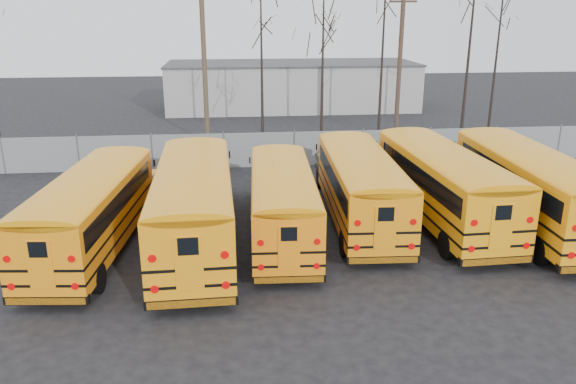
{
  "coord_description": "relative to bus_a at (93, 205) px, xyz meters",
  "views": [
    {
      "loc": [
        -3.53,
        -19.1,
        8.56
      ],
      "look_at": [
        -1.35,
        2.23,
        1.6
      ],
      "focal_mm": 35.0,
      "sensor_mm": 36.0,
      "label": 1
    }
  ],
  "objects": [
    {
      "name": "bus_c",
      "position": [
        7.01,
        0.47,
        -0.09
      ],
      "size": [
        2.8,
        10.34,
        2.87
      ],
      "rotation": [
        0.0,
        0.0,
        -0.04
      ],
      "color": "black",
      "rests_on": "ground"
    },
    {
      "name": "bus_b",
      "position": [
        3.69,
        -0.18,
        0.16
      ],
      "size": [
        3.02,
        11.84,
        3.29
      ],
      "rotation": [
        0.0,
        0.0,
        0.03
      ],
      "color": "black",
      "rests_on": "ground"
    },
    {
      "name": "ground",
      "position": [
        8.68,
        -0.95,
        -1.77
      ],
      "size": [
        120.0,
        120.0,
        0.0
      ],
      "primitive_type": "plane",
      "color": "black",
      "rests_on": "ground"
    },
    {
      "name": "utility_pole_left",
      "position": [
        3.51,
        17.42,
        3.51
      ],
      "size": [
        1.83,
        0.36,
        10.26
      ],
      "rotation": [
        0.0,
        0.0,
        -0.12
      ],
      "color": "brown",
      "rests_on": "ground"
    },
    {
      "name": "bus_a",
      "position": [
        0.0,
        0.0,
        0.0
      ],
      "size": [
        3.45,
        10.94,
        3.01
      ],
      "rotation": [
        0.0,
        0.0,
        -0.09
      ],
      "color": "black",
      "rests_on": "ground"
    },
    {
      "name": "tree_4",
      "position": [
        19.42,
        13.16,
        4.18
      ],
      "size": [
        0.26,
        0.26,
        11.9
      ],
      "primitive_type": "cone",
      "color": "black",
      "rests_on": "ground"
    },
    {
      "name": "tree_1",
      "position": [
        7.11,
        15.14,
        3.58
      ],
      "size": [
        0.26,
        0.26,
        10.7
      ],
      "primitive_type": "cone",
      "color": "black",
      "rests_on": "ground"
    },
    {
      "name": "tree_2",
      "position": [
        10.59,
        13.22,
        3.15
      ],
      "size": [
        0.26,
        0.26,
        9.82
      ],
      "primitive_type": "cone",
      "color": "black",
      "rests_on": "ground"
    },
    {
      "name": "bus_e",
      "position": [
        13.76,
        1.57,
        0.11
      ],
      "size": [
        3.09,
        11.56,
        3.21
      ],
      "rotation": [
        0.0,
        0.0,
        0.04
      ],
      "color": "black",
      "rests_on": "ground"
    },
    {
      "name": "distant_building",
      "position": [
        10.68,
        31.05,
        0.23
      ],
      "size": [
        22.0,
        8.0,
        4.0
      ],
      "primitive_type": "cube",
      "color": "#9F9F9A",
      "rests_on": "ground"
    },
    {
      "name": "fence",
      "position": [
        8.68,
        11.05,
        -0.77
      ],
      "size": [
        40.0,
        0.04,
        2.0
      ],
      "primitive_type": "cube",
      "color": "gray",
      "rests_on": "ground"
    },
    {
      "name": "tree_3",
      "position": [
        14.78,
        15.57,
        4.52
      ],
      "size": [
        0.26,
        0.26,
        12.57
      ],
      "primitive_type": "cone",
      "color": "black",
      "rests_on": "ground"
    },
    {
      "name": "tree_5",
      "position": [
        22.81,
        16.56,
        4.52
      ],
      "size": [
        0.26,
        0.26,
        12.56
      ],
      "primitive_type": "cone",
      "color": "black",
      "rests_on": "ground"
    },
    {
      "name": "bus_f",
      "position": [
        17.13,
        0.74,
        0.15
      ],
      "size": [
        3.05,
        11.8,
        3.28
      ],
      "rotation": [
        0.0,
        0.0,
        -0.03
      ],
      "color": "black",
      "rests_on": "ground"
    },
    {
      "name": "bus_d",
      "position": [
        10.38,
        1.85,
        0.03
      ],
      "size": [
        3.0,
        11.04,
        3.06
      ],
      "rotation": [
        0.0,
        0.0,
        -0.05
      ],
      "color": "black",
      "rests_on": "ground"
    },
    {
      "name": "utility_pole_right",
      "position": [
        16.57,
        17.65,
        3.25
      ],
      "size": [
        1.67,
        0.74,
        9.76
      ],
      "rotation": [
        0.0,
        0.0,
        -0.37
      ],
      "color": "#453327",
      "rests_on": "ground"
    }
  ]
}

